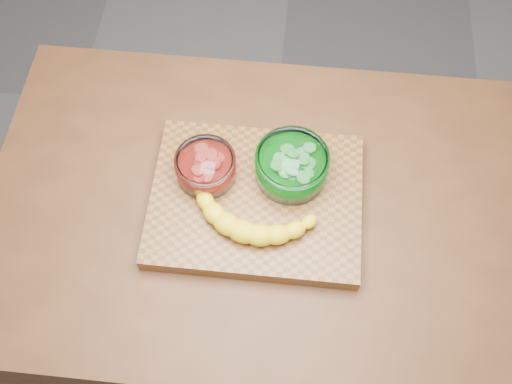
# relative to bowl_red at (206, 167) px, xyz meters

# --- Properties ---
(ground) EXTENTS (3.50, 3.50, 0.00)m
(ground) POSITION_rel_bowl_red_xyz_m (0.11, -0.04, -0.97)
(ground) COLOR #5E5E63
(ground) RESTS_ON ground
(counter) EXTENTS (1.20, 0.80, 0.90)m
(counter) POSITION_rel_bowl_red_xyz_m (0.11, -0.04, -0.52)
(counter) COLOR #4F2D17
(counter) RESTS_ON ground
(cutting_board) EXTENTS (0.45, 0.35, 0.04)m
(cutting_board) POSITION_rel_bowl_red_xyz_m (0.11, -0.04, -0.05)
(cutting_board) COLOR brown
(cutting_board) RESTS_ON counter
(bowl_red) EXTENTS (0.13, 0.13, 0.06)m
(bowl_red) POSITION_rel_bowl_red_xyz_m (0.00, 0.00, 0.00)
(bowl_red) COLOR white
(bowl_red) RESTS_ON cutting_board
(bowl_green) EXTENTS (0.16, 0.16, 0.07)m
(bowl_green) POSITION_rel_bowl_red_xyz_m (0.18, 0.02, 0.01)
(bowl_green) COLOR white
(bowl_green) RESTS_ON cutting_board
(banana) EXTENTS (0.30, 0.17, 0.04)m
(banana) POSITION_rel_bowl_red_xyz_m (0.11, -0.09, -0.01)
(banana) COLOR yellow
(banana) RESTS_ON cutting_board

